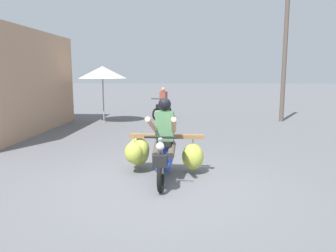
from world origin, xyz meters
name	(u,v)px	position (x,y,z in m)	size (l,w,h in m)	color
ground_plane	(158,186)	(0.00, 0.00, 0.00)	(120.00, 120.00, 0.00)	slate
motorbike_main_loaded	(158,150)	(-0.06, 0.63, 0.52)	(1.66, 1.88, 1.58)	black
motorbike_distant_ahead_left	(163,106)	(-0.68, 9.07, 0.57)	(0.84, 1.49, 1.40)	black
market_umbrella_near_shop	(103,72)	(-3.02, 7.61, 2.06)	(1.95, 1.95, 2.30)	#99999E
utility_pole	(285,58)	(4.43, 8.51, 2.64)	(0.18, 0.18, 5.28)	brown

